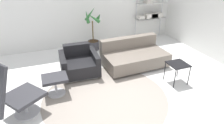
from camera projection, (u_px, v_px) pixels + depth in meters
name	position (u px, v px, depth m)	size (l,w,h in m)	color
ground_plane	(113.00, 93.00, 4.13)	(12.00, 12.00, 0.00)	white
wall_back	(78.00, 1.00, 5.91)	(12.00, 0.09, 2.80)	silver
round_rug	(105.00, 97.00, 4.01)	(2.49, 2.49, 0.01)	gray
lounge_chair	(1.00, 87.00, 3.05)	(1.08, 0.99, 1.25)	#BCBCC1
ottoman	(55.00, 81.00, 3.99)	(0.49, 0.42, 0.40)	#BCBCC1
armchair_red	(79.00, 64.00, 4.76)	(0.90, 0.84, 0.67)	silver
couch_low	(134.00, 56.00, 5.17)	(1.63, 1.00, 0.67)	black
side_table	(178.00, 66.00, 4.34)	(0.41, 0.41, 0.46)	black
potted_plant	(93.00, 36.00, 5.99)	(0.48, 0.47, 1.27)	#333338
shelf_unit	(151.00, 13.00, 6.72)	(1.05, 0.28, 1.69)	#BCBCC1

